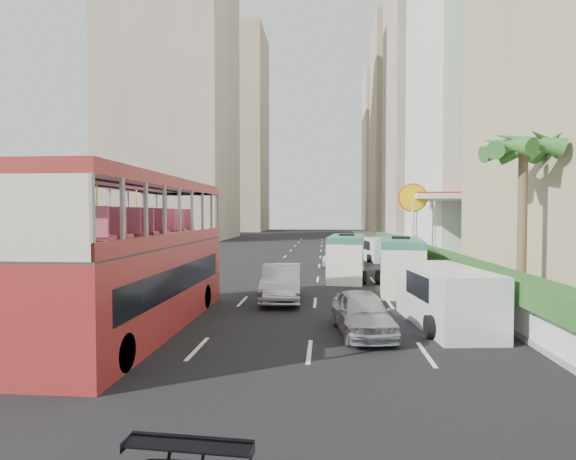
# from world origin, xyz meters

# --- Properties ---
(ground_plane) EXTENTS (200.00, 200.00, 0.00)m
(ground_plane) POSITION_xyz_m (0.00, 0.00, 0.00)
(ground_plane) COLOR black
(ground_plane) RESTS_ON ground
(double_decker_bus) EXTENTS (2.50, 11.00, 5.06)m
(double_decker_bus) POSITION_xyz_m (-6.00, 0.00, 2.53)
(double_decker_bus) COLOR #A22926
(double_decker_bus) RESTS_ON ground
(car_silver_lane_a) EXTENTS (1.97, 4.92, 1.59)m
(car_silver_lane_a) POSITION_xyz_m (-1.92, 5.42, 0.00)
(car_silver_lane_a) COLOR #B6B8BD
(car_silver_lane_a) RESTS_ON ground
(car_silver_lane_b) EXTENTS (2.11, 4.20, 1.37)m
(car_silver_lane_b) POSITION_xyz_m (1.23, 0.04, 0.00)
(car_silver_lane_b) COLOR #B6B8BD
(car_silver_lane_b) RESTS_ON ground
(van_asset) EXTENTS (3.04, 5.14, 1.34)m
(van_asset) POSITION_xyz_m (1.24, 18.97, 0.00)
(van_asset) COLOR silver
(van_asset) RESTS_ON ground
(minibus_near) EXTENTS (2.49, 5.97, 2.58)m
(minibus_near) POSITION_xyz_m (1.31, 12.44, 1.29)
(minibus_near) COLOR silver
(minibus_near) RESTS_ON ground
(minibus_far) EXTENTS (2.64, 6.08, 2.61)m
(minibus_far) POSITION_xyz_m (3.83, 8.53, 1.31)
(minibus_far) COLOR silver
(minibus_far) RESTS_ON ground
(panel_van_near) EXTENTS (2.58, 5.24, 2.02)m
(panel_van_near) POSITION_xyz_m (4.17, 1.27, 1.01)
(panel_van_near) COLOR silver
(panel_van_near) RESTS_ON ground
(panel_van_far) EXTENTS (2.71, 4.88, 1.84)m
(panel_van_far) POSITION_xyz_m (4.32, 23.25, 0.92)
(panel_van_far) COLOR silver
(panel_van_far) RESTS_ON ground
(sidewalk) EXTENTS (6.00, 120.00, 0.18)m
(sidewalk) POSITION_xyz_m (9.00, 25.00, 0.09)
(sidewalk) COLOR #99968C
(sidewalk) RESTS_ON ground
(kerb_wall) EXTENTS (0.30, 44.00, 1.00)m
(kerb_wall) POSITION_xyz_m (6.20, 14.00, 0.68)
(kerb_wall) COLOR silver
(kerb_wall) RESTS_ON sidewalk
(hedge) EXTENTS (1.10, 44.00, 0.70)m
(hedge) POSITION_xyz_m (6.20, 14.00, 1.53)
(hedge) COLOR #2D6626
(hedge) RESTS_ON kerb_wall
(palm_tree) EXTENTS (0.36, 0.36, 6.40)m
(palm_tree) POSITION_xyz_m (7.80, 4.00, 3.38)
(palm_tree) COLOR brown
(palm_tree) RESTS_ON sidewalk
(shell_station) EXTENTS (6.50, 8.00, 5.50)m
(shell_station) POSITION_xyz_m (10.00, 23.00, 2.75)
(shell_station) COLOR silver
(shell_station) RESTS_ON ground
(tower_mid) EXTENTS (16.00, 16.00, 50.00)m
(tower_mid) POSITION_xyz_m (18.00, 58.00, 25.00)
(tower_mid) COLOR #B7A690
(tower_mid) RESTS_ON ground
(tower_far_a) EXTENTS (14.00, 14.00, 44.00)m
(tower_far_a) POSITION_xyz_m (17.00, 82.00, 22.00)
(tower_far_a) COLOR tan
(tower_far_a) RESTS_ON ground
(tower_far_b) EXTENTS (14.00, 14.00, 40.00)m
(tower_far_b) POSITION_xyz_m (17.00, 104.00, 20.00)
(tower_far_b) COLOR #B7A690
(tower_far_b) RESTS_ON ground
(tower_left_a) EXTENTS (18.00, 18.00, 52.00)m
(tower_left_a) POSITION_xyz_m (-24.00, 55.00, 26.00)
(tower_left_a) COLOR #B7A690
(tower_left_a) RESTS_ON ground
(tower_left_b) EXTENTS (16.00, 16.00, 46.00)m
(tower_left_b) POSITION_xyz_m (-22.00, 90.00, 23.00)
(tower_left_b) COLOR tan
(tower_left_b) RESTS_ON ground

